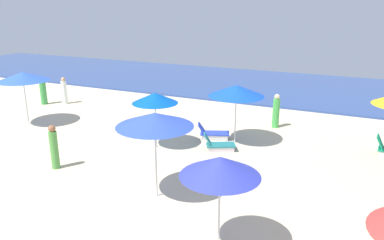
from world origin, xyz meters
The scene contains 12 objects.
ocean centered at (0.00, 24.50, 0.06)m, with size 60.00×11.00×0.12m, color #2D4788.
umbrella_0 centered at (-1.21, 11.07, 2.06)m, with size 1.84×1.84×2.27m.
umbrella_1 centered at (3.50, 5.78, 2.17)m, with size 1.85×1.85×2.41m.
umbrella_5 centered at (-8.38, 11.16, 2.33)m, with size 2.38×2.38×2.54m.
umbrella_7 centered at (0.85, 7.49, 2.44)m, with size 2.28×2.28×2.65m.
umbrella_8 centered at (1.55, 12.89, 2.24)m, with size 2.28×2.28×2.47m.
lounge_chair_8_0 centered at (0.54, 12.88, 0.26)m, with size 1.46×1.01×0.70m.
lounge_chair_8_1 centered at (1.23, 11.75, 0.25)m, with size 1.36×1.05×0.71m.
beachgoer_0 centered at (-3.44, 7.77, 0.79)m, with size 0.32×0.32×1.61m.
beachgoer_1 centered at (-10.50, 14.31, 0.76)m, with size 0.39×0.39×1.63m.
beachgoer_2 centered at (-9.48, 14.90, 0.74)m, with size 0.41×0.41×1.55m.
beachgoer_4 centered at (2.65, 15.62, 0.77)m, with size 0.36×0.36×1.61m.
Camera 1 is at (6.14, -1.52, 5.67)m, focal length 35.48 mm.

